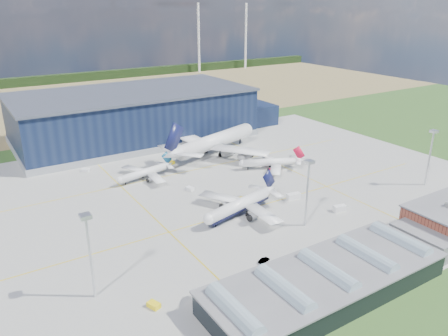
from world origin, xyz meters
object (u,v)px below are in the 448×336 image
at_px(gse_cart_a, 190,189).
at_px(car_b, 264,260).
at_px(gse_cart_b, 85,170).
at_px(gse_van_c, 340,208).
at_px(gse_tug_c, 171,162).
at_px(light_mast_east, 431,149).
at_px(airliner_widebody, 216,133).
at_px(car_a, 355,244).
at_px(gse_tug_a, 154,305).
at_px(airstair, 197,298).
at_px(gse_van_a, 293,196).
at_px(gse_van_b, 254,200).
at_px(light_mast_west, 89,243).
at_px(hangar, 139,117).
at_px(light_mast_center, 308,183).
at_px(gse_tug_b, 242,200).
at_px(airliner_navy, 239,199).
at_px(airliner_red, 269,158).
at_px(airliner_regional, 143,169).

xyz_separation_m(gse_cart_a, car_b, (-6.29, -56.28, -0.08)).
xyz_separation_m(gse_cart_b, gse_van_c, (65.11, -87.10, 0.38)).
bearing_deg(gse_tug_c, light_mast_east, -54.76).
bearing_deg(airliner_widebody, car_a, -114.40).
bearing_deg(car_b, light_mast_east, -97.00).
distance_m(gse_tug_a, airstair, 10.49).
bearing_deg(car_a, gse_van_a, 7.18).
relative_size(gse_tug_a, gse_van_b, 0.69).
bearing_deg(light_mast_west, hangar, 63.29).
distance_m(light_mast_center, gse_tug_b, 31.01).
distance_m(airliner_navy, airliner_widebody, 67.09).
relative_size(light_mast_center, gse_van_c, 5.05).
bearing_deg(gse_cart_b, airstair, -140.18).
height_order(airliner_red, gse_tug_c, airliner_red).
xyz_separation_m(airliner_navy, gse_van_a, (24.77, 0.00, -4.93)).
bearing_deg(car_a, car_b, 92.35).
bearing_deg(gse_cart_b, gse_van_b, -105.09).
height_order(gse_cart_a, car_b, gse_cart_a).
distance_m(light_mast_east, car_a, 65.18).
bearing_deg(airliner_red, light_mast_west, 52.38).
xyz_separation_m(hangar, car_b, (-17.49, -135.02, -11.00)).
height_order(airliner_navy, gse_tug_c, airliner_navy).
relative_size(airliner_navy, gse_van_a, 7.08).
relative_size(hangar, airliner_widebody, 2.28).
relative_size(hangar, gse_cart_a, 44.86).
xyz_separation_m(light_mast_west, airliner_red, (92.62, 48.28, -10.47)).
distance_m(hangar, airliner_navy, 107.17).
distance_m(light_mast_west, gse_tug_a, 21.71).
bearing_deg(gse_van_b, light_mast_west, 167.72).
distance_m(gse_van_b, gse_cart_b, 78.48).
distance_m(gse_tug_c, car_b, 89.18).
relative_size(gse_tug_b, gse_cart_a, 1.03).
bearing_deg(light_mast_east, light_mast_center, 180.00).
bearing_deg(airliner_widebody, gse_van_a, -111.57).
height_order(airliner_widebody, gse_van_a, airliner_widebody).
distance_m(airstair, car_a, 53.89).
bearing_deg(gse_tug_b, gse_van_b, -43.37).
xyz_separation_m(airliner_red, car_b, (-47.30, -58.50, -4.34)).
height_order(light_mast_center, gse_van_b, light_mast_center).
bearing_deg(gse_tug_c, airstair, -121.45).
xyz_separation_m(gse_cart_b, airstair, (-2.31, -104.53, 0.71)).
bearing_deg(airliner_widebody, airstair, -142.53).
bearing_deg(airliner_navy, airstair, 29.60).
bearing_deg(airliner_red, car_a, 99.27).
xyz_separation_m(gse_tug_c, airstair, (-38.75, -93.90, 0.76)).
bearing_deg(light_mast_east, gse_van_b, 161.25).
height_order(light_mast_west, gse_cart_a, light_mast_west).
bearing_deg(light_mast_west, airliner_navy, 17.84).
relative_size(light_mast_west, airliner_regional, 0.81).
bearing_deg(airliner_navy, hangar, -107.76).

